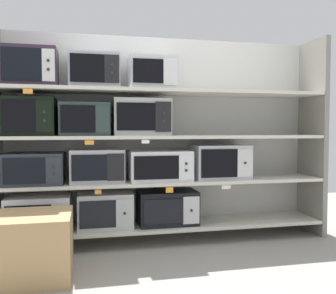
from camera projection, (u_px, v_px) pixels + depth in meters
name	position (u px, v px, depth m)	size (l,w,h in m)	color
ground	(199.00, 285.00, 2.54)	(6.99, 6.00, 0.02)	gray
back_panel	(163.00, 137.00, 3.71)	(3.19, 0.04, 1.97)	#B2B2AD
upright_right	(313.00, 137.00, 3.79)	(0.05, 0.46, 1.97)	gray
shelf_0	(168.00, 225.00, 3.51)	(2.99, 0.46, 0.03)	beige
microwave_0	(39.00, 213.00, 3.25)	(0.54, 0.39, 0.32)	silver
microwave_1	(105.00, 210.00, 3.37)	(0.49, 0.35, 0.32)	#B7BDBA
microwave_2	(167.00, 207.00, 3.49)	(0.55, 0.35, 0.31)	black
shelf_1	(168.00, 181.00, 3.49)	(2.99, 0.46, 0.03)	beige
microwave_3	(35.00, 168.00, 3.22)	(0.49, 0.43, 0.27)	#282E34
microwave_4	(97.00, 166.00, 3.34)	(0.48, 0.36, 0.30)	#B3B2B8
microwave_5	(159.00, 165.00, 3.46)	(0.57, 0.41, 0.28)	silver
microwave_6	(220.00, 162.00, 3.58)	(0.54, 0.36, 0.32)	#BABDC3
price_tag_0	(98.00, 192.00, 3.12)	(0.05, 0.00, 0.04)	orange
price_tag_1	(170.00, 190.00, 3.25)	(0.07, 0.00, 0.05)	orange
price_tag_2	(226.00, 187.00, 3.36)	(0.09, 0.00, 0.03)	white
shelf_2	(168.00, 137.00, 3.47)	(2.99, 0.46, 0.03)	beige
microwave_7	(30.00, 117.00, 3.19)	(0.42, 0.39, 0.33)	black
microwave_8	(85.00, 120.00, 3.29)	(0.43, 0.42, 0.29)	#263533
microwave_9	(141.00, 117.00, 3.40)	(0.52, 0.35, 0.34)	#B3BAB6
price_tag_3	(89.00, 142.00, 3.09)	(0.08, 0.00, 0.04)	orange
price_tag_4	(146.00, 142.00, 3.19)	(0.07, 0.00, 0.03)	white
shelf_3	(168.00, 92.00, 3.45)	(2.99, 0.46, 0.03)	beige
microwave_10	(31.00, 68.00, 3.18)	(0.44, 0.37, 0.33)	#342634
microwave_11	(94.00, 72.00, 3.29)	(0.43, 0.43, 0.30)	#9FA4AB
microwave_12	(152.00, 74.00, 3.40)	(0.42, 0.35, 0.30)	#B9BCC0
price_tag_5	(28.00, 91.00, 2.96)	(0.07, 0.00, 0.04)	orange
shipping_carton	(33.00, 246.00, 2.62)	(0.53, 0.53, 0.46)	tan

